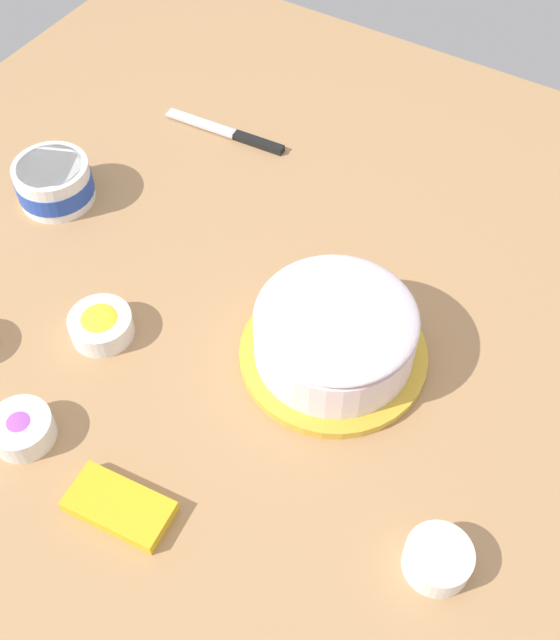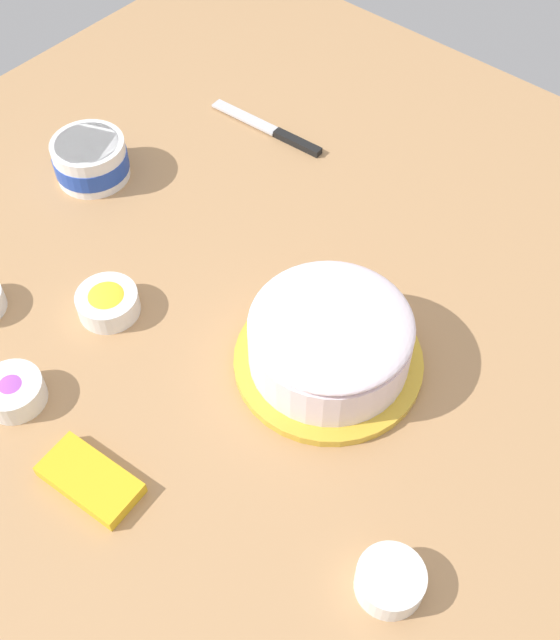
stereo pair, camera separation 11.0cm
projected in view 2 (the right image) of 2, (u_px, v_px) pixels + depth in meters
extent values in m
plane|color=tan|center=(255.00, 320.00, 1.14)|extent=(1.54, 1.54, 0.00)
cylinder|color=gold|center=(328.00, 361.00, 1.09)|extent=(0.26, 0.26, 0.01)
cylinder|color=pink|center=(329.00, 346.00, 1.06)|extent=(0.20, 0.20, 0.06)
cylinder|color=white|center=(330.00, 343.00, 1.06)|extent=(0.22, 0.22, 0.07)
ellipsoid|color=white|center=(331.00, 324.00, 1.02)|extent=(0.22, 0.22, 0.04)
cylinder|color=white|center=(91.00, 159.00, 1.31)|extent=(0.12, 0.12, 0.07)
cylinder|color=#2347B2|center=(91.00, 161.00, 1.31)|extent=(0.12, 0.12, 0.03)
cylinder|color=white|center=(87.00, 146.00, 1.28)|extent=(0.11, 0.11, 0.01)
cube|color=silver|center=(245.00, 117.00, 1.42)|extent=(0.14, 0.03, 0.00)
cube|color=black|center=(297.00, 142.00, 1.38)|extent=(0.10, 0.02, 0.01)
cylinder|color=white|center=(390.00, 581.00, 0.89)|extent=(0.08, 0.08, 0.04)
cylinder|color=green|center=(390.00, 580.00, 0.89)|extent=(0.07, 0.07, 0.01)
ellipsoid|color=green|center=(391.00, 578.00, 0.88)|extent=(0.06, 0.06, 0.02)
cylinder|color=white|center=(14.00, 392.00, 1.04)|extent=(0.08, 0.08, 0.04)
cylinder|color=#B251C6|center=(13.00, 390.00, 1.04)|extent=(0.07, 0.07, 0.01)
ellipsoid|color=#B251C6|center=(12.00, 387.00, 1.04)|extent=(0.06, 0.06, 0.02)
cylinder|color=white|center=(108.00, 303.00, 1.14)|extent=(0.09, 0.09, 0.04)
cylinder|color=yellow|center=(107.00, 301.00, 1.13)|extent=(0.08, 0.08, 0.01)
ellipsoid|color=yellow|center=(106.00, 297.00, 1.13)|extent=(0.06, 0.06, 0.02)
cube|color=yellow|center=(90.00, 480.00, 0.98)|extent=(0.14, 0.08, 0.02)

